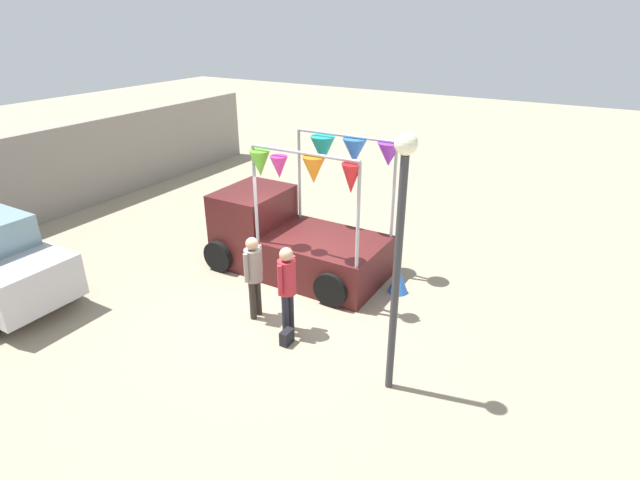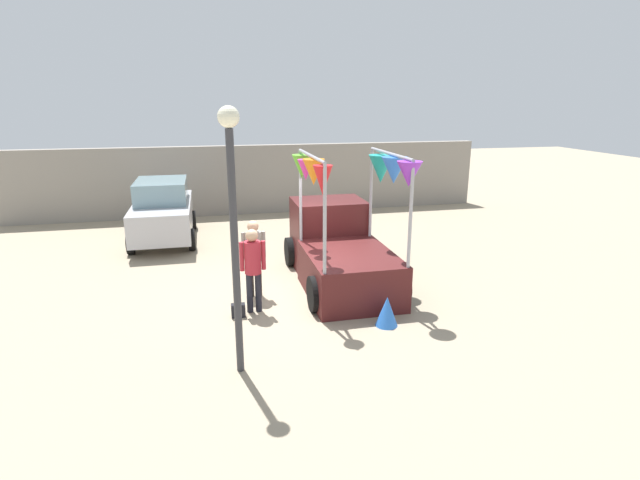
% 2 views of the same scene
% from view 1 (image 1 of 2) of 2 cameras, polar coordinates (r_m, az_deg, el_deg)
% --- Properties ---
extents(ground_plane, '(60.00, 60.00, 0.00)m').
position_cam_1_polar(ground_plane, '(10.80, -3.81, -6.86)').
color(ground_plane, gray).
extents(vendor_truck, '(2.39, 4.07, 3.19)m').
position_cam_1_polar(vendor_truck, '(11.70, -3.63, 0.81)').
color(vendor_truck, '#4C1919').
rests_on(vendor_truck, ground).
extents(person_customer, '(0.53, 0.34, 1.78)m').
position_cam_1_polar(person_customer, '(9.27, -3.79, -4.81)').
color(person_customer, black).
rests_on(person_customer, ground).
extents(person_vendor, '(0.53, 0.34, 1.75)m').
position_cam_1_polar(person_vendor, '(9.80, -7.60, -3.39)').
color(person_vendor, '#2D2823').
rests_on(person_vendor, ground).
extents(handbag, '(0.28, 0.16, 0.28)m').
position_cam_1_polar(handbag, '(9.43, -3.81, -11.01)').
color(handbag, black).
rests_on(handbag, ground).
extents(street_lamp, '(0.32, 0.32, 4.21)m').
position_cam_1_polar(street_lamp, '(7.20, 9.06, 0.50)').
color(street_lamp, '#333338').
rests_on(street_lamp, ground).
extents(brick_boundary_wall, '(18.00, 0.36, 2.60)m').
position_cam_1_polar(brick_boundary_wall, '(16.47, -30.09, 6.03)').
color(brick_boundary_wall, gray).
rests_on(brick_boundary_wall, ground).
extents(folded_kite_bundle_azure, '(0.59, 0.59, 0.60)m').
position_cam_1_polar(folded_kite_bundle_azure, '(11.05, 8.96, -4.53)').
color(folded_kite_bundle_azure, blue).
rests_on(folded_kite_bundle_azure, ground).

